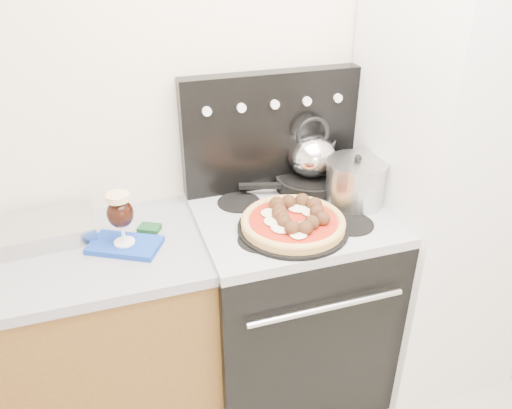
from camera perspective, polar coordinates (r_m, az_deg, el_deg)
name	(u,v)px	position (r m, az deg, el deg)	size (l,w,h in m)	color
room_shell	(414,279)	(1.15, 17.59, -8.17)	(3.52, 3.01, 2.52)	#B2AFA3
base_cabinet	(24,362)	(2.24, -25.00, -15.98)	(1.45, 0.60, 0.86)	brown
stove_body	(289,306)	(2.28, 3.76, -11.51)	(0.76, 0.65, 0.88)	black
cooktop	(292,217)	(2.01, 4.18, -1.49)	(0.76, 0.65, 0.04)	#ADADB2
backguard	(271,131)	(2.13, 1.67, 8.38)	(0.76, 0.08, 0.50)	black
fridge	(446,185)	(2.30, 20.86, 2.11)	(0.64, 0.68, 1.90)	silver
foil_sheet	(49,229)	(2.02, -22.60, -2.62)	(0.33, 0.24, 0.07)	white
oven_mitt	(125,245)	(1.88, -14.74, -4.52)	(0.25, 0.15, 0.02)	#143AAA
beer_glass	(121,219)	(1.82, -15.18, -1.57)	(0.09, 0.09, 0.20)	black
pizza_pan	(293,228)	(1.89, 4.24, -2.68)	(0.42, 0.42, 0.01)	black
pizza	(293,220)	(1.88, 4.27, -1.78)	(0.39, 0.39, 0.06)	tan
skillet	(310,182)	(2.20, 6.20, 2.62)	(0.30, 0.30, 0.05)	black
tea_kettle	(312,152)	(2.14, 6.40, 5.96)	(0.20, 0.20, 0.22)	silver
stock_pot	(355,183)	(2.08, 11.30, 2.44)	(0.24, 0.24, 0.18)	#B3B3B3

